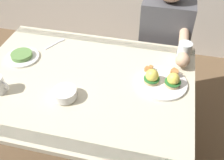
{
  "coord_description": "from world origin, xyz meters",
  "views": [
    {
      "loc": [
        0.4,
        -0.98,
        1.7
      ],
      "look_at": [
        0.17,
        0.0,
        0.78
      ],
      "focal_mm": 42.02,
      "sensor_mm": 36.0,
      "label": 1
    }
  ],
  "objects": [
    {
      "name": "ground_plane",
      "position": [
        0.0,
        0.0,
        0.0
      ],
      "size": [
        6.0,
        6.0,
        0.0
      ],
      "primitive_type": "plane",
      "color": "brown"
    },
    {
      "name": "dining_table",
      "position": [
        0.0,
        0.0,
        0.63
      ],
      "size": [
        1.2,
        0.9,
        0.74
      ],
      "color": "beige",
      "rests_on": "ground_plane"
    },
    {
      "name": "eggs_benedict_plate",
      "position": [
        0.42,
        0.07,
        0.77
      ],
      "size": [
        0.27,
        0.27,
        0.09
      ],
      "color": "white",
      "rests_on": "dining_table"
    },
    {
      "name": "fruit_bowl",
      "position": [
        -0.04,
        -0.14,
        0.77
      ],
      "size": [
        0.12,
        0.12,
        0.05
      ],
      "color": "white",
      "rests_on": "dining_table"
    },
    {
      "name": "fork",
      "position": [
        -0.27,
        0.3,
        0.74
      ],
      "size": [
        0.09,
        0.15,
        0.0
      ],
      "color": "silver",
      "rests_on": "dining_table"
    },
    {
      "name": "water_glass_near",
      "position": [
        0.52,
        0.3,
        0.8
      ],
      "size": [
        0.08,
        0.08,
        0.12
      ],
      "color": "silver",
      "rests_on": "dining_table"
    },
    {
      "name": "side_plate",
      "position": [
        -0.41,
        0.11,
        0.75
      ],
      "size": [
        0.2,
        0.2,
        0.04
      ],
      "color": "white",
      "rests_on": "dining_table"
    },
    {
      "name": "diner_person",
      "position": [
        0.4,
        0.6,
        0.65
      ],
      "size": [
        0.34,
        0.54,
        1.14
      ],
      "color": "#33333D",
      "rests_on": "ground_plane"
    }
  ]
}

